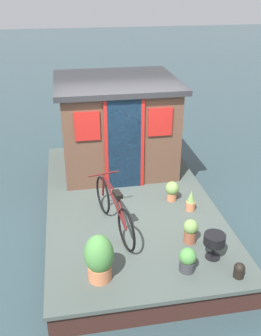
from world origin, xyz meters
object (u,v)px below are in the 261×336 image
at_px(bicycle, 114,209).
at_px(charcoal_grill, 214,241).
at_px(potted_plant_geranium, 99,258).
at_px(mooring_bollard, 239,270).
at_px(potted_plant_succulent, 190,230).
at_px(potted_plant_ivy, 191,201).
at_px(houseboat_cabin, 117,124).
at_px(potted_plant_rosemary, 172,190).
at_px(potted_plant_basil, 187,260).

bearing_deg(bicycle, charcoal_grill, -126.11).
height_order(potted_plant_geranium, mooring_bollard, potted_plant_geranium).
distance_m(potted_plant_succulent, potted_plant_ivy, 0.88).
bearing_deg(bicycle, mooring_bollard, -132.89).
bearing_deg(houseboat_cabin, potted_plant_succulent, -166.21).
relative_size(bicycle, mooring_bollard, 7.63).
height_order(potted_plant_rosemary, charcoal_grill, charcoal_grill).
bearing_deg(houseboat_cabin, mooring_bollard, -163.28).
bearing_deg(potted_plant_rosemary, potted_plant_basil, 170.87).
bearing_deg(potted_plant_ivy, potted_plant_succulent, 161.47).
distance_m(potted_plant_succulent, potted_plant_rosemary, 1.21).
relative_size(potted_plant_ivy, mooring_bollard, 1.71).
bearing_deg(charcoal_grill, houseboat_cabin, 15.69).
height_order(potted_plant_geranium, potted_plant_rosemary, potted_plant_geranium).
relative_size(bicycle, charcoal_grill, 4.30).
bearing_deg(potted_plant_rosemary, potted_plant_ivy, -148.97).
distance_m(houseboat_cabin, potted_plant_geranium, 3.45).
distance_m(potted_plant_basil, potted_plant_succulent, 0.63).
relative_size(houseboat_cabin, potted_plant_ivy, 6.32).
bearing_deg(houseboat_cabin, potted_plant_rosemary, -154.84).
bearing_deg(mooring_bollard, potted_plant_geranium, 80.81).
height_order(bicycle, potted_plant_basil, bicycle).
bearing_deg(potted_plant_ivy, mooring_bollard, -175.83).
relative_size(potted_plant_rosemary, mooring_bollard, 1.65).
xyz_separation_m(potted_plant_geranium, potted_plant_succulent, (0.54, -1.40, -0.13)).
bearing_deg(potted_plant_ivy, potted_plant_basil, 160.23).
relative_size(houseboat_cabin, potted_plant_rosemary, 6.56).
bearing_deg(mooring_bollard, potted_plant_basil, 69.21).
distance_m(houseboat_cabin, potted_plant_basil, 3.49).
height_order(houseboat_cabin, bicycle, houseboat_cabin).
xyz_separation_m(potted_plant_succulent, potted_plant_rosemary, (1.21, -0.06, -0.01)).
relative_size(charcoal_grill, mooring_bollard, 1.77).
xyz_separation_m(potted_plant_geranium, potted_plant_rosemary, (1.75, -1.46, -0.14)).
distance_m(bicycle, potted_plant_geranium, 1.12).
height_order(potted_plant_basil, charcoal_grill, charcoal_grill).
bearing_deg(bicycle, potted_plant_ivy, -77.32).
relative_size(houseboat_cabin, mooring_bollard, 10.83).
height_order(potted_plant_geranium, charcoal_grill, potted_plant_geranium).
distance_m(potted_plant_succulent, charcoal_grill, 0.46).
xyz_separation_m(potted_plant_geranium, potted_plant_basil, (-0.05, -1.17, -0.16)).
bearing_deg(bicycle, houseboat_cabin, -9.60).
relative_size(potted_plant_basil, potted_plant_ivy, 0.94).
height_order(potted_plant_geranium, potted_plant_succulent, potted_plant_geranium).
relative_size(bicycle, potted_plant_basil, 4.73).
distance_m(bicycle, potted_plant_basil, 1.41).
xyz_separation_m(potted_plant_succulent, potted_plant_ivy, (0.84, -0.28, -0.03)).
height_order(potted_plant_geranium, potted_plant_ivy, potted_plant_geranium).
bearing_deg(potted_plant_ivy, potted_plant_geranium, 129.26).
relative_size(potted_plant_basil, mooring_bollard, 1.61).
bearing_deg(bicycle, potted_plant_geranium, 162.62).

